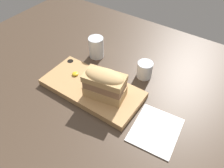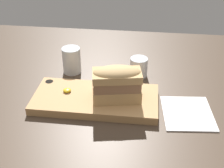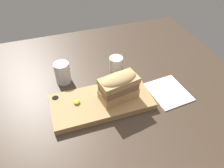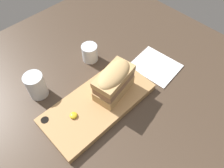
% 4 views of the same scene
% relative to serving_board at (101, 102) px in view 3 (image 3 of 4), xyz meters
% --- Properties ---
extents(dining_table, '(1.40, 1.18, 0.02)m').
position_rel_serving_board_xyz_m(dining_table, '(-0.05, 0.02, -0.02)').
color(dining_table, '#423326').
rests_on(dining_table, ground).
extents(serving_board, '(0.39, 0.19, 0.03)m').
position_rel_serving_board_xyz_m(serving_board, '(0.00, 0.00, 0.00)').
color(serving_board, tan).
rests_on(serving_board, dining_table).
extents(sandwich, '(0.16, 0.10, 0.11)m').
position_rel_serving_board_xyz_m(sandwich, '(0.07, -0.01, 0.07)').
color(sandwich, tan).
rests_on(sandwich, serving_board).
extents(mustard_dollop, '(0.03, 0.03, 0.01)m').
position_rel_serving_board_xyz_m(mustard_dollop, '(-0.09, 0.01, 0.02)').
color(mustard_dollop, gold).
rests_on(mustard_dollop, serving_board).
extents(water_glass, '(0.07, 0.07, 0.10)m').
position_rel_serving_board_xyz_m(water_glass, '(-0.12, 0.19, 0.03)').
color(water_glass, silver).
rests_on(water_glass, dining_table).
extents(wine_glass, '(0.06, 0.06, 0.07)m').
position_rel_serving_board_xyz_m(wine_glass, '(0.13, 0.19, 0.02)').
color(wine_glass, silver).
rests_on(wine_glass, dining_table).
extents(napkin, '(0.16, 0.18, 0.00)m').
position_rel_serving_board_xyz_m(napkin, '(0.29, -0.02, -0.01)').
color(napkin, white).
rests_on(napkin, dining_table).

